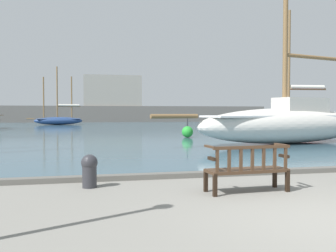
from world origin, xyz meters
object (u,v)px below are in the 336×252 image
sailboat_far_port (291,117)px  sailboat_mid_port (59,119)px  channel_buoy (187,132)px  sailboat_mid_starboard (289,122)px  mooring_bollard (89,169)px  park_bench (248,168)px

sailboat_far_port → sailboat_mid_port: (-25.03, 9.45, -0.31)m
sailboat_far_port → channel_buoy: size_ratio=9.19×
sailboat_mid_starboard → sailboat_mid_port: (-12.49, 30.28, -0.39)m
sailboat_far_port → sailboat_mid_port: 26.76m
sailboat_mid_port → sailboat_far_port: bearing=-20.7°
sailboat_mid_starboard → mooring_bollard: bearing=-138.7°
sailboat_mid_port → channel_buoy: bearing=-70.7°
sailboat_mid_starboard → mooring_bollard: sailboat_mid_starboard is taller
sailboat_mid_port → mooring_bollard: sailboat_mid_port is taller
mooring_bollard → sailboat_mid_port: bearing=94.6°
park_bench → sailboat_mid_starboard: bearing=55.6°
park_bench → mooring_bollard: (-2.99, 1.12, -0.09)m
sailboat_far_port → mooring_bollard: size_ratio=18.23×
park_bench → channel_buoy: 14.64m
channel_buoy → sailboat_far_port: bearing=44.4°
park_bench → sailboat_mid_port: bearing=98.7°
sailboat_mid_starboard → sailboat_mid_port: sailboat_mid_starboard is taller
mooring_bollard → channel_buoy: channel_buoy is taller
sailboat_far_port → sailboat_mid_starboard: sailboat_mid_starboard is taller
channel_buoy → sailboat_mid_port: bearing=109.3°
sailboat_mid_port → mooring_bollard: size_ratio=10.07×
sailboat_far_port → sailboat_mid_port: bearing=159.3°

